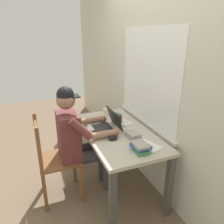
{
  "coord_description": "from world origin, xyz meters",
  "views": [
    {
      "loc": [
        1.98,
        -0.85,
        1.75
      ],
      "look_at": [
        -0.02,
        -0.05,
        0.95
      ],
      "focal_mm": 34.23,
      "sensor_mm": 36.0,
      "label": 1
    }
  ],
  "objects_px": {
    "seated_person": "(79,137)",
    "computer_mouse": "(113,138)",
    "desk": "(117,139)",
    "landscape_photo_print": "(116,114)",
    "laptop": "(107,125)",
    "coffee_mug_white": "(106,112)",
    "book_stack_side": "(140,147)",
    "coffee_mug_dark": "(119,119)",
    "book_stack_main": "(133,135)",
    "wooden_chair": "(54,160)"
  },
  "relations": [
    {
      "from": "seated_person",
      "to": "computer_mouse",
      "type": "bearing_deg",
      "value": 48.44
    },
    {
      "from": "desk",
      "to": "landscape_photo_print",
      "type": "height_order",
      "value": "landscape_photo_print"
    },
    {
      "from": "laptop",
      "to": "coffee_mug_white",
      "type": "bearing_deg",
      "value": 161.3
    },
    {
      "from": "computer_mouse",
      "to": "book_stack_side",
      "type": "bearing_deg",
      "value": 27.68
    },
    {
      "from": "desk",
      "to": "coffee_mug_dark",
      "type": "relative_size",
      "value": 10.89
    },
    {
      "from": "laptop",
      "to": "landscape_photo_print",
      "type": "bearing_deg",
      "value": 145.09
    },
    {
      "from": "seated_person",
      "to": "coffee_mug_white",
      "type": "relative_size",
      "value": 11.24
    },
    {
      "from": "book_stack_main",
      "to": "book_stack_side",
      "type": "height_order",
      "value": "book_stack_side"
    },
    {
      "from": "desk",
      "to": "book_stack_main",
      "type": "bearing_deg",
      "value": 20.45
    },
    {
      "from": "wooden_chair",
      "to": "seated_person",
      "type": "bearing_deg",
      "value": 90.0
    },
    {
      "from": "wooden_chair",
      "to": "coffee_mug_white",
      "type": "distance_m",
      "value": 0.9
    },
    {
      "from": "landscape_photo_print",
      "to": "book_stack_main",
      "type": "bearing_deg",
      "value": -26.46
    },
    {
      "from": "desk",
      "to": "seated_person",
      "type": "bearing_deg",
      "value": -99.92
    },
    {
      "from": "wooden_chair",
      "to": "computer_mouse",
      "type": "height_order",
      "value": "wooden_chair"
    },
    {
      "from": "computer_mouse",
      "to": "book_stack_side",
      "type": "xyz_separation_m",
      "value": [
        0.29,
        0.15,
        0.02
      ]
    },
    {
      "from": "seated_person",
      "to": "computer_mouse",
      "type": "height_order",
      "value": "seated_person"
    },
    {
      "from": "desk",
      "to": "book_stack_main",
      "type": "relative_size",
      "value": 6.55
    },
    {
      "from": "desk",
      "to": "book_stack_main",
      "type": "distance_m",
      "value": 0.27
    },
    {
      "from": "coffee_mug_white",
      "to": "book_stack_main",
      "type": "height_order",
      "value": "coffee_mug_white"
    },
    {
      "from": "seated_person",
      "to": "laptop",
      "type": "xyz_separation_m",
      "value": [
        -0.0,
        0.33,
        0.08
      ]
    },
    {
      "from": "computer_mouse",
      "to": "book_stack_main",
      "type": "relative_size",
      "value": 0.5
    },
    {
      "from": "seated_person",
      "to": "book_stack_main",
      "type": "relative_size",
      "value": 6.27
    },
    {
      "from": "book_stack_main",
      "to": "landscape_photo_print",
      "type": "bearing_deg",
      "value": 170.88
    },
    {
      "from": "book_stack_main",
      "to": "book_stack_side",
      "type": "distance_m",
      "value": 0.26
    },
    {
      "from": "coffee_mug_white",
      "to": "landscape_photo_print",
      "type": "xyz_separation_m",
      "value": [
        -0.01,
        0.15,
        -0.05
      ]
    },
    {
      "from": "landscape_photo_print",
      "to": "coffee_mug_dark",
      "type": "bearing_deg",
      "value": -35.25
    },
    {
      "from": "wooden_chair",
      "to": "book_stack_main",
      "type": "distance_m",
      "value": 0.89
    },
    {
      "from": "seated_person",
      "to": "book_stack_side",
      "type": "height_order",
      "value": "seated_person"
    },
    {
      "from": "desk",
      "to": "book_stack_main",
      "type": "xyz_separation_m",
      "value": [
        0.22,
        0.08,
        0.13
      ]
    },
    {
      "from": "seated_person",
      "to": "wooden_chair",
      "type": "distance_m",
      "value": 0.36
    },
    {
      "from": "seated_person",
      "to": "book_stack_main",
      "type": "xyz_separation_m",
      "value": [
        0.3,
        0.5,
        0.06
      ]
    },
    {
      "from": "book_stack_side",
      "to": "seated_person",
      "type": "bearing_deg",
      "value": -140.98
    },
    {
      "from": "desk",
      "to": "computer_mouse",
      "type": "height_order",
      "value": "computer_mouse"
    },
    {
      "from": "coffee_mug_dark",
      "to": "coffee_mug_white",
      "type": "bearing_deg",
      "value": -168.75
    },
    {
      "from": "coffee_mug_white",
      "to": "book_stack_side",
      "type": "bearing_deg",
      "value": -1.0
    },
    {
      "from": "seated_person",
      "to": "landscape_photo_print",
      "type": "xyz_separation_m",
      "value": [
        -0.41,
        0.62,
        0.03
      ]
    },
    {
      "from": "coffee_mug_dark",
      "to": "wooden_chair",
      "type": "bearing_deg",
      "value": -81.84
    },
    {
      "from": "laptop",
      "to": "desk",
      "type": "bearing_deg",
      "value": 49.68
    },
    {
      "from": "laptop",
      "to": "coffee_mug_dark",
      "type": "height_order",
      "value": "laptop"
    },
    {
      "from": "coffee_mug_dark",
      "to": "landscape_photo_print",
      "type": "bearing_deg",
      "value": 162.09
    },
    {
      "from": "computer_mouse",
      "to": "book_stack_main",
      "type": "xyz_separation_m",
      "value": [
        0.04,
        0.21,
        0.01
      ]
    },
    {
      "from": "desk",
      "to": "computer_mouse",
      "type": "bearing_deg",
      "value": -33.08
    },
    {
      "from": "wooden_chair",
      "to": "coffee_mug_white",
      "type": "height_order",
      "value": "wooden_chair"
    },
    {
      "from": "seated_person",
      "to": "book_stack_side",
      "type": "relative_size",
      "value": 6.45
    },
    {
      "from": "computer_mouse",
      "to": "laptop",
      "type": "bearing_deg",
      "value": 172.26
    },
    {
      "from": "laptop",
      "to": "book_stack_side",
      "type": "height_order",
      "value": "laptop"
    },
    {
      "from": "computer_mouse",
      "to": "book_stack_main",
      "type": "bearing_deg",
      "value": 80.34
    },
    {
      "from": "desk",
      "to": "coffee_mug_dark",
      "type": "height_order",
      "value": "coffee_mug_dark"
    },
    {
      "from": "wooden_chair",
      "to": "book_stack_side",
      "type": "distance_m",
      "value": 0.96
    },
    {
      "from": "coffee_mug_dark",
      "to": "book_stack_side",
      "type": "distance_m",
      "value": 0.67
    }
  ]
}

